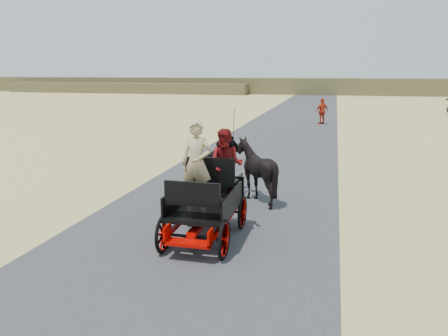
% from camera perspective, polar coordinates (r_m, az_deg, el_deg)
% --- Properties ---
extents(ground, '(140.00, 140.00, 0.00)m').
position_cam_1_polar(ground, '(8.24, -6.93, -12.74)').
color(ground, tan).
extents(road, '(6.00, 140.00, 0.01)m').
position_cam_1_polar(road, '(8.24, -6.93, -12.71)').
color(road, '#38383A').
rests_on(road, ground).
extents(ridge_far, '(140.00, 6.00, 2.40)m').
position_cam_1_polar(ridge_far, '(69.02, 12.04, 10.41)').
color(ridge_far, brown).
rests_on(ridge_far, ground).
extents(ridge_near, '(40.00, 4.00, 1.60)m').
position_cam_1_polar(ridge_near, '(72.77, -12.83, 10.16)').
color(ridge_near, brown).
rests_on(ridge_near, ground).
extents(carriage, '(1.30, 2.40, 0.72)m').
position_cam_1_polar(carriage, '(9.36, -2.41, -7.11)').
color(carriage, black).
rests_on(carriage, ground).
extents(horse_left, '(0.91, 2.01, 1.70)m').
position_cam_1_polar(horse_left, '(12.14, -0.90, -0.08)').
color(horse_left, black).
rests_on(horse_left, ground).
extents(horse_right, '(1.37, 1.54, 1.70)m').
position_cam_1_polar(horse_right, '(11.91, 4.21, -0.36)').
color(horse_right, black).
rests_on(horse_right, ground).
extents(driver_man, '(0.66, 0.43, 1.80)m').
position_cam_1_polar(driver_man, '(9.12, -3.60, 0.58)').
color(driver_man, tan).
rests_on(driver_man, carriage).
extents(passenger_woman, '(0.77, 0.60, 1.58)m').
position_cam_1_polar(passenger_woman, '(9.52, 0.28, 0.44)').
color(passenger_woman, '#660C0F').
rests_on(passenger_woman, carriage).
extents(pedestrian, '(1.05, 0.96, 1.73)m').
position_cam_1_polar(pedestrian, '(30.06, 12.70, 7.24)').
color(pedestrian, '#AE2913').
rests_on(pedestrian, ground).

